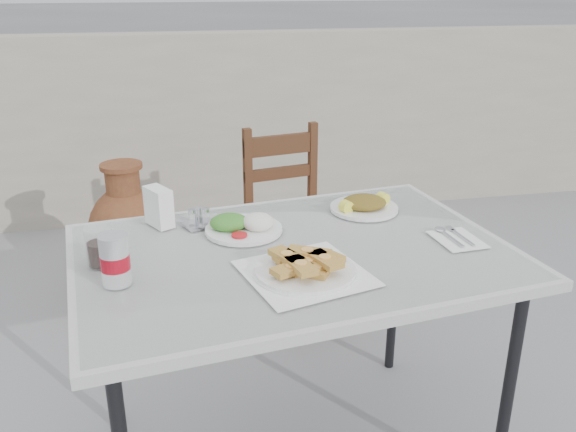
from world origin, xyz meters
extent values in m
cylinder|color=black|center=(0.74, -0.16, 0.37)|extent=(0.04, 0.04, 0.73)
cylinder|color=black|center=(-0.45, 0.38, 0.37)|extent=(0.04, 0.04, 0.73)
cylinder|color=black|center=(0.65, 0.53, 0.37)|extent=(0.04, 0.04, 0.73)
cube|color=white|center=(0.15, 0.11, 0.76)|extent=(1.38, 1.03, 0.03)
cube|color=white|center=(0.15, 0.11, 0.77)|extent=(1.33, 0.98, 0.01)
cube|color=white|center=(0.14, -0.06, 0.78)|extent=(0.38, 0.38, 0.00)
cylinder|color=white|center=(0.14, -0.06, 0.79)|extent=(0.28, 0.28, 0.01)
cylinder|color=white|center=(0.14, -0.06, 0.78)|extent=(0.28, 0.28, 0.01)
cylinder|color=white|center=(0.02, 0.27, 0.78)|extent=(0.24, 0.24, 0.01)
ellipsoid|color=white|center=(0.06, 0.26, 0.81)|extent=(0.10, 0.10, 0.06)
ellipsoid|color=#2E7020|center=(-0.03, 0.28, 0.81)|extent=(0.12, 0.11, 0.05)
cylinder|color=red|center=(0.00, 0.20, 0.79)|extent=(0.05, 0.05, 0.01)
cylinder|color=white|center=(0.45, 0.37, 0.78)|extent=(0.23, 0.23, 0.01)
ellipsoid|color=#336C1B|center=(0.45, 0.37, 0.80)|extent=(0.15, 0.14, 0.04)
cylinder|color=#F5F242|center=(0.38, 0.34, 0.81)|extent=(0.05, 0.04, 0.04)
cylinder|color=#F5F242|center=(0.53, 0.40, 0.81)|extent=(0.05, 0.04, 0.04)
cylinder|color=white|center=(-0.35, -0.01, 0.85)|extent=(0.08, 0.08, 0.14)
cylinder|color=#AC0C1C|center=(-0.35, -0.01, 0.84)|extent=(0.08, 0.08, 0.04)
cylinder|color=silver|center=(-0.35, -0.01, 0.91)|extent=(0.07, 0.07, 0.00)
cylinder|color=white|center=(-0.40, 0.12, 0.83)|extent=(0.08, 0.08, 0.11)
cylinder|color=black|center=(-0.40, 0.12, 0.81)|extent=(0.07, 0.07, 0.07)
cube|color=white|center=(-0.24, 0.38, 0.84)|extent=(0.10, 0.12, 0.13)
cube|color=blue|center=(-0.21, 0.39, 0.83)|extent=(0.04, 0.05, 0.07)
cube|color=silver|center=(-0.12, 0.34, 0.78)|extent=(0.11, 0.10, 0.01)
cylinder|color=white|center=(-0.14, 0.32, 0.81)|extent=(0.02, 0.02, 0.05)
cylinder|color=white|center=(-0.09, 0.32, 0.81)|extent=(0.02, 0.02, 0.05)
cylinder|color=silver|center=(-0.12, 0.36, 0.81)|extent=(0.03, 0.03, 0.05)
cube|color=white|center=(0.65, 0.07, 0.78)|extent=(0.14, 0.17, 0.00)
cube|color=silver|center=(0.63, 0.07, 0.78)|extent=(0.02, 0.13, 0.00)
ellipsoid|color=silver|center=(0.63, 0.14, 0.78)|extent=(0.03, 0.04, 0.01)
cube|color=silver|center=(0.67, 0.07, 0.78)|extent=(0.02, 0.13, 0.00)
cube|color=silver|center=(0.66, 0.15, 0.78)|extent=(0.02, 0.04, 0.00)
cube|color=#36230E|center=(0.23, 0.89, 0.21)|extent=(0.04, 0.04, 0.42)
cube|color=#36230E|center=(0.55, 0.95, 0.21)|extent=(0.04, 0.04, 0.42)
cube|color=#36230E|center=(0.16, 1.22, 0.21)|extent=(0.04, 0.04, 0.42)
cube|color=#36230E|center=(0.49, 1.28, 0.21)|extent=(0.04, 0.04, 0.42)
cube|color=maroon|center=(0.36, 1.08, 0.44)|extent=(0.45, 0.45, 0.05)
cube|color=#36230E|center=(0.16, 1.22, 0.65)|extent=(0.04, 0.04, 0.46)
cube|color=#36230E|center=(0.49, 1.28, 0.65)|extent=(0.04, 0.04, 0.46)
cube|color=#36230E|center=(0.33, 1.25, 0.79)|extent=(0.37, 0.10, 0.09)
cube|color=#36230E|center=(0.33, 1.25, 0.65)|extent=(0.37, 0.10, 0.06)
cylinder|color=brown|center=(-0.42, 1.43, 0.04)|extent=(0.30, 0.30, 0.07)
ellipsoid|color=brown|center=(-0.42, 1.43, 0.32)|extent=(0.39, 0.39, 0.49)
cylinder|color=beige|center=(-0.42, 1.43, 0.32)|extent=(0.39, 0.39, 0.06)
cylinder|color=brown|center=(-0.42, 1.43, 0.59)|extent=(0.17, 0.17, 0.15)
cylinder|color=brown|center=(-0.42, 1.43, 0.68)|extent=(0.20, 0.20, 0.02)
cube|color=#AA9D8E|center=(0.00, 2.50, 0.60)|extent=(6.00, 0.25, 1.20)
camera|label=1|loc=(-0.20, -1.50, 1.53)|focal=38.00mm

